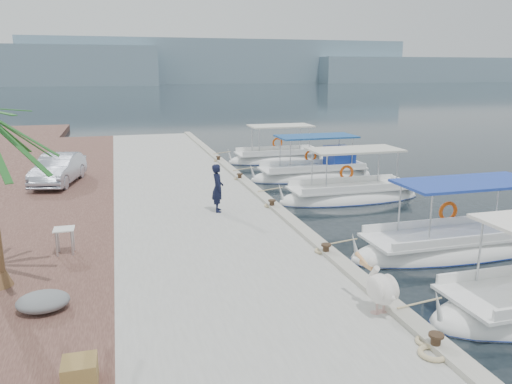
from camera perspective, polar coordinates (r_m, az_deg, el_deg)
ground at (r=17.40m, az=4.40°, el=-4.66°), size 400.00×400.00×0.00m
concrete_quay at (r=21.32m, az=-7.83°, el=-0.59°), size 6.00×40.00×0.50m
quay_curb at (r=21.78m, az=-0.60°, el=0.69°), size 0.44×40.00×0.12m
cobblestone_strip at (r=21.27m, az=-21.28°, el=-1.45°), size 4.00×40.00×0.50m
distant_hills at (r=219.85m, az=-6.57°, el=14.22°), size 330.00×60.00×18.00m
fishing_caique_b at (r=16.77m, az=22.07°, el=-5.94°), size 7.34×2.18×2.83m
fishing_caique_c at (r=22.03m, az=10.63°, el=-0.57°), size 6.52×2.12×2.83m
fishing_caique_d at (r=26.14m, az=6.66°, el=1.99°), size 6.71×2.19×2.83m
fishing_caique_e at (r=30.84m, az=2.52°, el=3.73°), size 6.33×2.22×2.83m
mooring_bollards at (r=18.45m, az=1.83°, el=-1.30°), size 0.28×20.28×0.33m
pelican at (r=10.92m, az=14.06°, el=-10.52°), size 0.56×1.43×1.11m
fisherman at (r=17.95m, az=-4.40°, el=0.46°), size 0.48×0.67×1.74m
parked_car at (r=24.04m, az=-21.66°, el=2.44°), size 2.26×4.29×1.35m
wooden_crate at (r=9.05m, az=-19.48°, el=-18.89°), size 0.55×0.55×0.44m
tarp_bundle at (r=11.76m, az=-23.16°, el=-11.43°), size 1.10×0.90×0.40m
folding_table at (r=14.85m, az=-21.05°, el=-4.68°), size 0.55×0.55×0.73m
rope_coil at (r=9.92m, az=19.57°, el=-16.96°), size 0.54×0.54×0.10m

